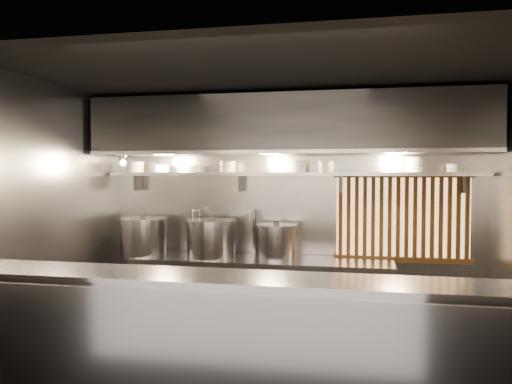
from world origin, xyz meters
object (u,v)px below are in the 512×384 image
(heat_lamp, at_px, (122,158))
(stock_pot_left, at_px, (143,236))
(stock_pot_mid, at_px, (276,241))
(pendant_bulb, at_px, (279,167))
(stock_pot_right, at_px, (211,238))

(heat_lamp, xyz_separation_m, stock_pot_left, (0.15, 0.25, -0.94))
(stock_pot_mid, bearing_deg, pendant_bulb, 50.31)
(pendant_bulb, bearing_deg, stock_pot_mid, -129.69)
(stock_pot_mid, bearing_deg, heat_lamp, -169.94)
(stock_pot_right, bearing_deg, stock_pot_mid, 5.25)
(heat_lamp, distance_m, pendant_bulb, 1.83)
(heat_lamp, distance_m, stock_pot_left, 0.99)
(stock_pot_left, relative_size, stock_pot_mid, 1.26)
(pendant_bulb, xyz_separation_m, stock_pot_right, (-0.79, -0.11, -0.84))
(heat_lamp, relative_size, pendant_bulb, 1.87)
(stock_pot_left, height_order, stock_pot_mid, stock_pot_left)
(heat_lamp, xyz_separation_m, stock_pot_mid, (1.77, 0.31, -0.97))
(pendant_bulb, relative_size, stock_pot_left, 0.28)
(stock_pot_mid, height_order, stock_pot_right, stock_pot_right)
(heat_lamp, distance_m, stock_pot_right, 1.40)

